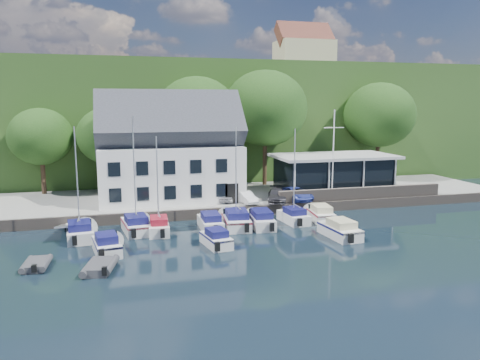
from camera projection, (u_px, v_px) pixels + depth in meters
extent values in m
plane|color=black|center=(292.00, 251.00, 34.46)|extent=(180.00, 180.00, 0.00)
cube|color=gray|center=(234.00, 198.00, 51.07)|extent=(60.00, 13.00, 1.00)
cube|color=#60564D|center=(251.00, 211.00, 44.87)|extent=(60.00, 0.30, 1.00)
cube|color=#2A481B|center=(179.00, 117.00, 92.30)|extent=(160.00, 75.00, 16.00)
cube|color=brown|center=(211.00, 78.00, 100.62)|extent=(50.00, 30.00, 0.30)
cube|color=#60564D|center=(362.00, 193.00, 48.10)|extent=(18.00, 0.50, 1.20)
imported|color=#BBBBC0|center=(225.00, 195.00, 46.92)|extent=(1.95, 3.71, 1.21)
imported|color=silver|center=(246.00, 197.00, 46.12)|extent=(1.84, 3.63, 1.14)
imported|color=#2E2D33|center=(277.00, 195.00, 46.87)|extent=(3.06, 4.66, 1.26)
imported|color=#2F3E92|center=(295.00, 193.00, 47.40)|extent=(2.34, 4.31, 1.40)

